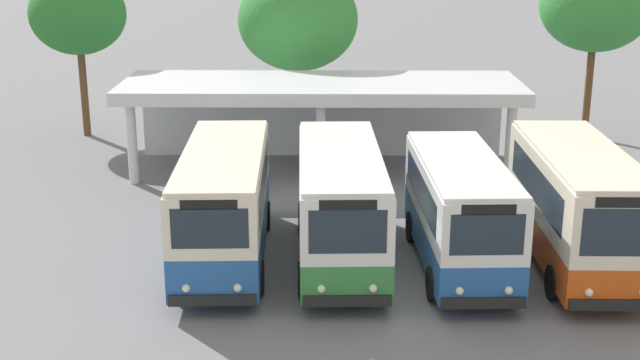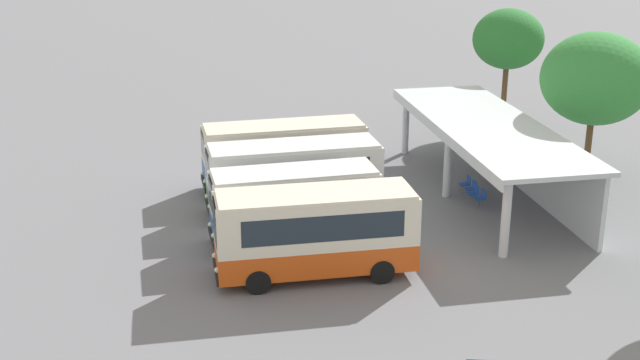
{
  "view_description": "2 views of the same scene",
  "coord_description": "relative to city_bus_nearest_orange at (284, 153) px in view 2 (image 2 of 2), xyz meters",
  "views": [
    {
      "loc": [
        -1.12,
        -19.87,
        9.21
      ],
      "look_at": [
        -1.42,
        5.42,
        1.42
      ],
      "focal_mm": 47.82,
      "sensor_mm": 36.0,
      "label": 1
    },
    {
      "loc": [
        33.32,
        -3.06,
        13.74
      ],
      "look_at": [
        -1.04,
        3.56,
        1.35
      ],
      "focal_mm": 47.09,
      "sensor_mm": 36.0,
      "label": 2
    }
  ],
  "objects": [
    {
      "name": "city_bus_fourth_amber",
      "position": [
        9.64,
        -0.3,
        0.07
      ],
      "size": [
        2.43,
        7.42,
        3.28
      ],
      "color": "black",
      "rests_on": "ground"
    },
    {
      "name": "waiting_chair_second_from_end",
      "position": [
        3.04,
        8.29,
        -1.22
      ],
      "size": [
        0.44,
        0.44,
        0.86
      ],
      "color": "slate",
      "rests_on": "ground"
    },
    {
      "name": "roadside_tree_west_of_canopy",
      "position": [
        -7.83,
        14.28,
        3.55
      ],
      "size": [
        4.08,
        4.08,
        7.05
      ],
      "color": "brown",
      "rests_on": "ground"
    },
    {
      "name": "city_bus_middle_cream",
      "position": [
        6.43,
        -0.55,
        -0.04
      ],
      "size": [
        2.43,
        6.83,
        3.07
      ],
      "color": "black",
      "rests_on": "ground"
    },
    {
      "name": "waiting_chair_middle_seat",
      "position": [
        3.67,
        8.17,
        -1.22
      ],
      "size": [
        0.44,
        0.44,
        0.86
      ],
      "color": "slate",
      "rests_on": "ground"
    },
    {
      "name": "waiting_chair_end_by_column",
      "position": [
        2.41,
        8.25,
        -1.22
      ],
      "size": [
        0.44,
        0.44,
        0.86
      ],
      "color": "slate",
      "rests_on": "ground"
    },
    {
      "name": "roadside_tree_behind_canopy",
      "position": [
        1.53,
        14.75,
        3.28
      ],
      "size": [
        5.18,
        5.18,
        7.24
      ],
      "color": "brown",
      "rests_on": "ground"
    },
    {
      "name": "city_bus_second_in_row",
      "position": [
        3.21,
        -0.05,
        -0.0
      ],
      "size": [
        2.54,
        7.68,
        3.15
      ],
      "color": "black",
      "rests_on": "ground"
    },
    {
      "name": "terminal_canopy",
      "position": [
        2.6,
        9.68,
        0.84
      ],
      "size": [
        14.85,
        4.79,
        3.4
      ],
      "color": "silver",
      "rests_on": "ground"
    },
    {
      "name": "ground_plane",
      "position": [
        4.03,
        -2.4,
        -1.75
      ],
      "size": [
        180.0,
        180.0,
        0.0
      ],
      "primitive_type": "plane",
      "color": "slate"
    },
    {
      "name": "city_bus_nearest_orange",
      "position": [
        0.0,
        0.0,
        0.0
      ],
      "size": [
        2.53,
        7.78,
        3.15
      ],
      "color": "black",
      "rests_on": "ground"
    },
    {
      "name": "waiting_chair_fourth_seat",
      "position": [
        4.3,
        8.26,
        -1.22
      ],
      "size": [
        0.44,
        0.44,
        0.86
      ],
      "color": "slate",
      "rests_on": "ground"
    }
  ]
}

